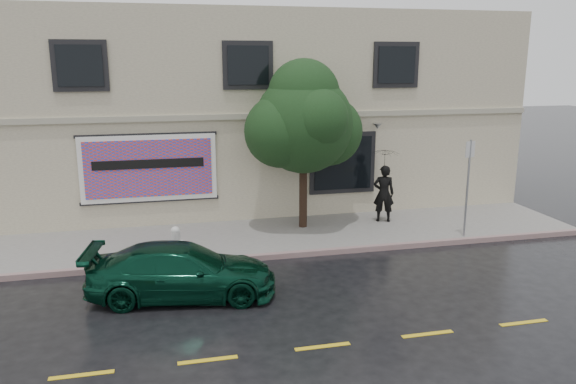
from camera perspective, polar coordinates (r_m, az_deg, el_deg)
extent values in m
plane|color=black|center=(14.28, -0.53, -8.83)|extent=(90.00, 90.00, 0.00)
cube|color=gray|center=(17.25, -2.90, -4.61)|extent=(20.00, 3.50, 0.15)
cube|color=slate|center=(15.62, -1.74, -6.55)|extent=(20.00, 0.18, 0.16)
cube|color=gold|center=(11.21, 3.54, -15.39)|extent=(19.00, 0.12, 0.01)
cube|color=beige|center=(22.17, -5.71, 8.41)|extent=(20.00, 8.00, 7.00)
cube|color=#9E9984|center=(18.18, -4.01, 7.68)|extent=(20.00, 0.12, 0.18)
cube|color=black|center=(19.18, 5.56, 2.97)|extent=(2.30, 0.10, 2.10)
cube|color=black|center=(19.12, 5.62, 2.93)|extent=(2.00, 0.05, 1.80)
cube|color=black|center=(17.92, -20.41, 11.94)|extent=(1.30, 0.05, 1.20)
cube|color=black|center=(18.03, -4.07, 12.72)|extent=(1.30, 0.05, 1.20)
cube|color=black|center=(19.47, 10.99, 12.57)|extent=(1.30, 0.05, 1.20)
cube|color=white|center=(18.14, -13.95, 2.35)|extent=(4.20, 0.06, 2.10)
cube|color=#CC3E2D|center=(18.10, -13.95, 2.33)|extent=(3.90, 0.04, 1.80)
cube|color=black|center=(18.40, -13.76, -0.84)|extent=(4.30, 0.10, 0.10)
cube|color=black|center=(18.01, -14.14, 5.65)|extent=(4.30, 0.10, 0.10)
cube|color=black|center=(18.05, -13.98, 2.78)|extent=(3.40, 0.02, 0.28)
imported|color=#083222|center=(13.29, -10.72, -7.90)|extent=(4.53, 2.50, 1.25)
imported|color=black|center=(18.66, 9.70, -0.15)|extent=(0.79, 0.63, 1.88)
imported|color=black|center=(18.40, 9.86, 3.82)|extent=(1.05, 1.05, 0.74)
cylinder|color=#2F1F14|center=(17.75, 1.55, 0.09)|extent=(0.25, 0.25, 2.33)
sphere|color=black|center=(17.39, 1.60, 6.95)|extent=(3.06, 3.06, 3.06)
cylinder|color=silver|center=(15.60, -11.26, -6.37)|extent=(0.34, 0.34, 0.09)
cylinder|color=silver|center=(15.48, -11.32, -5.14)|extent=(0.25, 0.25, 0.62)
sphere|color=silver|center=(15.38, -11.38, -3.90)|extent=(0.25, 0.25, 0.25)
cylinder|color=silver|center=(15.47, -11.32, -5.05)|extent=(0.36, 0.11, 0.11)
cylinder|color=#919399|center=(17.51, 17.75, 0.30)|extent=(0.06, 0.06, 2.95)
cube|color=silver|center=(17.29, 18.03, 4.15)|extent=(0.35, 0.12, 0.48)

